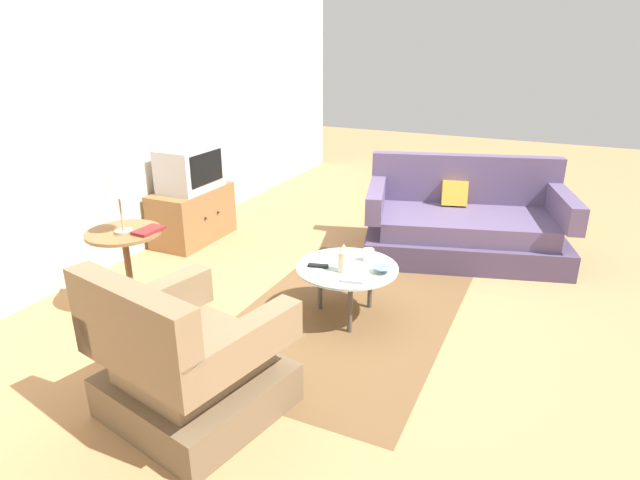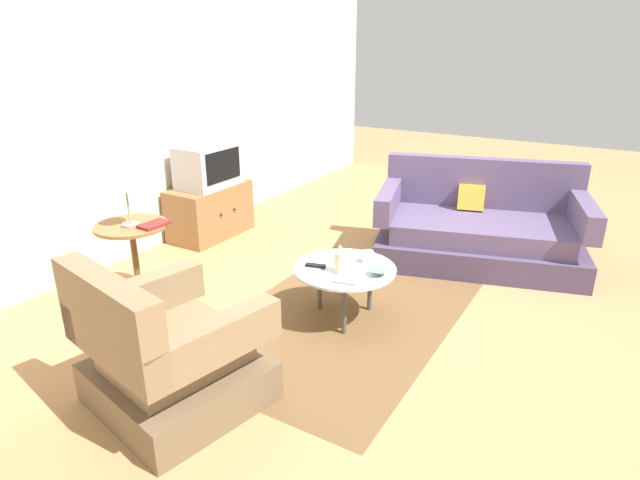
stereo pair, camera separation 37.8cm
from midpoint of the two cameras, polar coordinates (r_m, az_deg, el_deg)
name	(u,v)px [view 2 (the right image)]	position (r m, az deg, el deg)	size (l,w,h in m)	color
ground_plane	(355,313)	(4.11, 6.46, -7.83)	(16.00, 16.00, 0.00)	#AD7F51
back_wall	(117,111)	(5.12, -18.94, 12.94)	(9.00, 0.12, 2.70)	beige
area_rug	(344,317)	(4.04, 5.30, -8.27)	(2.40, 1.50, 0.00)	brown
armchair	(168,357)	(3.08, -12.64, -12.27)	(0.99, 1.01, 0.90)	brown
couch	(479,231)	(5.18, 18.72, 0.93)	(1.43, 2.02, 0.90)	#4B3E5C
coffee_table	(345,272)	(3.88, 5.49, -3.49)	(0.75, 0.75, 0.41)	#B2C6C1
side_table	(134,245)	(4.30, -17.05, -0.60)	(0.55, 0.55, 0.63)	olive
tv_stand	(210,211)	(5.62, -9.84, 3.08)	(0.87, 0.49, 0.54)	olive
television	(208,166)	(5.48, -10.00, 7.83)	(0.62, 0.41, 0.42)	#B7B7BC
table_lamp	(125,181)	(4.11, -17.79, 6.03)	(0.21, 0.21, 0.45)	#9E937A
vase	(340,259)	(3.74, 5.04, -2.12)	(0.08, 0.08, 0.21)	beige
mug	(368,257)	(3.95, 7.94, -1.83)	(0.13, 0.08, 0.09)	white
bowl	(379,272)	(3.76, 9.18, -3.51)	(0.14, 0.14, 0.04)	slate
tv_remote_dark	(316,266)	(3.85, 2.34, -2.82)	(0.08, 0.15, 0.02)	black
tv_remote_silver	(345,282)	(3.62, 5.74, -4.60)	(0.07, 0.16, 0.02)	#B2B2B7
book	(154,225)	(4.15, -14.94, 1.57)	(0.23, 0.15, 0.02)	maroon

